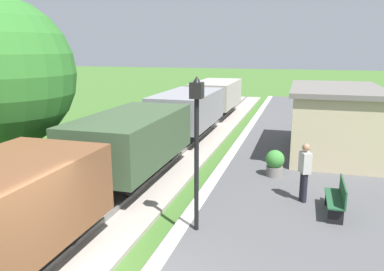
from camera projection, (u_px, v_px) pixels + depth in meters
name	position (u px, v px, depth m)	size (l,w,h in m)	color
freight_train	(165.00, 124.00, 16.02)	(2.50, 26.00, 2.12)	brown
station_hut	(334.00, 120.00, 15.52)	(3.50, 5.80, 2.78)	tan
bench_near_hut	(338.00, 198.00, 9.92)	(0.42, 1.50, 0.91)	#1E4C2D
person_waiting	(305.00, 170.00, 10.70)	(0.37, 0.44, 1.71)	black
potted_planter	(275.00, 163.00, 12.94)	(0.64, 0.64, 0.92)	slate
lamp_post_near	(197.00, 127.00, 8.63)	(0.28, 0.28, 3.70)	black
tree_trackside_far	(23.00, 69.00, 17.79)	(3.00, 3.00, 5.11)	#4C3823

